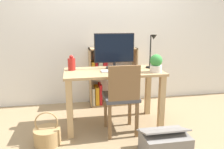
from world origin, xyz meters
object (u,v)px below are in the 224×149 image
(vase, at_px, (72,64))
(chair, at_px, (122,96))
(bookshelf, at_px, (104,77))
(storage_box, at_px, (165,143))
(desk_lamp, at_px, (152,48))
(monitor, at_px, (114,50))
(basket, at_px, (47,135))
(keyboard, at_px, (115,71))
(potted_plant, at_px, (156,63))

(vase, distance_m, chair, 0.77)
(bookshelf, distance_m, storage_box, 1.63)
(desk_lamp, xyz_separation_m, chair, (-0.47, -0.31, -0.52))
(vase, relative_size, bookshelf, 0.21)
(bookshelf, height_order, storage_box, bookshelf)
(monitor, relative_size, basket, 1.39)
(keyboard, distance_m, basket, 1.09)
(monitor, xyz_separation_m, storage_box, (0.35, -0.94, -0.86))
(chair, distance_m, basket, 0.96)
(keyboard, height_order, bookshelf, bookshelf)
(monitor, height_order, bookshelf, monitor)
(desk_lamp, relative_size, potted_plant, 2.03)
(keyboard, distance_m, bookshelf, 0.87)
(potted_plant, xyz_separation_m, storage_box, (-0.11, -0.62, -0.72))
(desk_lamp, distance_m, chair, 0.77)
(vase, bearing_deg, potted_plant, -16.08)
(potted_plant, bearing_deg, monitor, 145.13)
(vase, height_order, potted_plant, potted_plant)
(basket, bearing_deg, chair, 4.47)
(vase, relative_size, storage_box, 0.42)
(bookshelf, bearing_deg, monitor, -85.77)
(keyboard, xyz_separation_m, desk_lamp, (0.51, 0.09, 0.27))
(monitor, relative_size, storage_box, 1.12)
(potted_plant, height_order, storage_box, potted_plant)
(vase, xyz_separation_m, basket, (-0.30, -0.47, -0.72))
(monitor, bearing_deg, desk_lamp, -14.56)
(monitor, xyz_separation_m, potted_plant, (0.46, -0.32, -0.14))
(desk_lamp, height_order, storage_box, desk_lamp)
(keyboard, relative_size, potted_plant, 1.55)
(basket, bearing_deg, bookshelf, 53.59)
(chair, bearing_deg, potted_plant, 12.96)
(bookshelf, bearing_deg, basket, -126.41)
(keyboard, relative_size, storage_box, 0.72)
(keyboard, bearing_deg, desk_lamp, 9.63)
(bookshelf, bearing_deg, storage_box, -75.83)
(monitor, bearing_deg, storage_box, -69.75)
(desk_lamp, bearing_deg, bookshelf, 125.29)
(desk_lamp, bearing_deg, chair, -146.62)
(bookshelf, relative_size, basket, 2.45)
(chair, distance_m, storage_box, 0.71)
(bookshelf, height_order, basket, bookshelf)
(keyboard, distance_m, potted_plant, 0.52)
(desk_lamp, height_order, potted_plant, desk_lamp)
(keyboard, distance_m, chair, 0.34)
(monitor, height_order, chair, monitor)
(desk_lamp, bearing_deg, keyboard, -170.37)
(chair, xyz_separation_m, bookshelf, (-0.05, 1.04, -0.03))
(storage_box, bearing_deg, chair, 123.88)
(monitor, height_order, potted_plant, monitor)
(basket, bearing_deg, potted_plant, 7.70)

